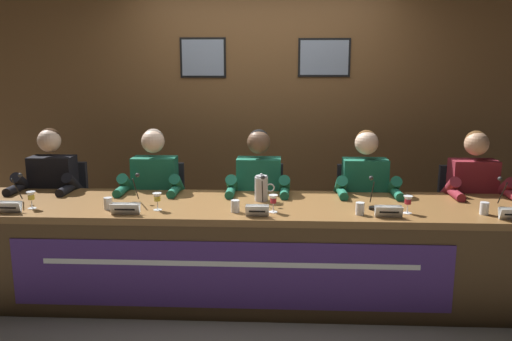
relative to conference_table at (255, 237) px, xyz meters
name	(u,v)px	position (x,y,z in m)	size (l,w,h in m)	color
ground_plane	(256,296)	(0.00, 0.12, -0.52)	(12.00, 12.00, 0.00)	gray
wall_back_panelled	(263,109)	(0.00, 1.66, 0.79)	(5.84, 0.14, 2.60)	brown
conference_table	(255,237)	(0.00, 0.00, 0.00)	(4.64, 0.85, 0.73)	brown
chair_far_left	(62,216)	(-1.73, 0.73, -0.08)	(0.44, 0.44, 0.89)	black
panelist_far_left	(50,191)	(-1.73, 0.53, 0.19)	(0.51, 0.48, 1.22)	black
nameplate_far_left	(8,207)	(-1.70, -0.20, 0.25)	(0.18, 0.06, 0.08)	white
juice_glass_far_left	(31,197)	(-1.58, -0.09, 0.30)	(0.06, 0.06, 0.12)	white
microphone_far_left	(16,194)	(-1.75, 0.03, 0.29)	(0.06, 0.17, 0.22)	black
chair_left	(160,217)	(-0.86, 0.73, -0.08)	(0.44, 0.44, 0.89)	black
panelist_left	(153,192)	(-0.86, 0.53, 0.19)	(0.51, 0.48, 1.22)	black
nameplate_left	(125,209)	(-0.87, -0.20, 0.25)	(0.20, 0.06, 0.08)	white
juice_glass_left	(157,198)	(-0.68, -0.08, 0.30)	(0.06, 0.06, 0.12)	white
water_cup_left	(108,204)	(-1.03, -0.08, 0.25)	(0.06, 0.06, 0.08)	silver
microphone_left	(135,194)	(-0.88, 0.07, 0.29)	(0.06, 0.17, 0.22)	black
chair_center	(259,219)	(0.00, 0.73, -0.08)	(0.44, 0.44, 0.89)	black
panelist_center	(258,193)	(0.00, 0.53, 0.19)	(0.51, 0.48, 1.22)	black
nameplate_center	(257,211)	(0.03, -0.21, 0.25)	(0.16, 0.06, 0.08)	white
juice_glass_center	(273,200)	(0.14, -0.10, 0.30)	(0.06, 0.06, 0.12)	white
water_cup_center	(235,207)	(-0.13, -0.10, 0.25)	(0.06, 0.06, 0.08)	silver
microphone_center	(262,197)	(0.05, 0.04, 0.29)	(0.06, 0.17, 0.22)	black
chair_right	(361,220)	(0.87, 0.73, -0.08)	(0.44, 0.44, 0.89)	black
panelist_right	(366,194)	(0.87, 0.53, 0.19)	(0.51, 0.48, 1.22)	black
nameplate_right	(389,212)	(0.91, -0.18, 0.25)	(0.18, 0.06, 0.08)	white
juice_glass_right	(408,201)	(1.06, -0.08, 0.30)	(0.06, 0.06, 0.12)	white
water_cup_right	(360,209)	(0.73, -0.13, 0.25)	(0.06, 0.06, 0.08)	silver
microphone_right	(372,198)	(0.84, 0.05, 0.29)	(0.06, 0.17, 0.22)	black
chair_far_right	(464,221)	(1.74, 0.73, -0.08)	(0.44, 0.44, 0.89)	black
panelist_far_right	(475,196)	(1.74, 0.53, 0.19)	(0.51, 0.48, 1.22)	black
water_cup_far_right	(484,209)	(1.58, -0.08, 0.25)	(0.06, 0.06, 0.08)	silver
microphone_far_right	(503,199)	(1.76, 0.07, 0.29)	(0.06, 0.17, 0.22)	black
water_pitcher_central	(261,188)	(0.04, 0.22, 0.31)	(0.15, 0.10, 0.21)	silver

